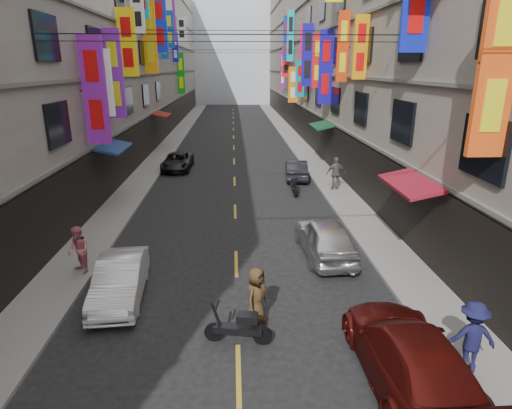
{
  "coord_description": "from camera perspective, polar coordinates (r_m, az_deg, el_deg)",
  "views": [
    {
      "loc": [
        -0.03,
        3.56,
        6.95
      ],
      "look_at": [
        0.45,
        12.6,
        4.03
      ],
      "focal_mm": 30.0,
      "sensor_mm": 36.0,
      "label": 1
    }
  ],
  "objects": [
    {
      "name": "street_awnings",
      "position": [
        22.82,
        -6.14,
        7.8
      ],
      "size": [
        13.99,
        35.2,
        0.41
      ],
      "color": "#16552F",
      "rests_on": "ground"
    },
    {
      "name": "car_left_mid",
      "position": [
        14.16,
        -17.68,
        -9.5
      ],
      "size": [
        1.67,
        4.01,
        1.29
      ],
      "primitive_type": "imported",
      "rotation": [
        0.0,
        0.0,
        0.08
      ],
      "color": "white",
      "rests_on": "ground"
    },
    {
      "name": "lane_markings",
      "position": [
        36.12,
        -2.96,
        6.76
      ],
      "size": [
        0.12,
        80.2,
        0.01
      ],
      "color": "gold",
      "rests_on": "ground"
    },
    {
      "name": "pedestrian_crossing",
      "position": [
        12.17,
        0.03,
        -12.16
      ],
      "size": [
        0.94,
        1.02,
        1.73
      ],
      "primitive_type": "imported",
      "rotation": [
        0.0,
        0.0,
        1.0
      ],
      "color": "#47321C",
      "rests_on": "ground"
    },
    {
      "name": "car_right_near",
      "position": [
        10.81,
        19.78,
        -18.45
      ],
      "size": [
        2.12,
        5.1,
        1.47
      ],
      "primitive_type": "imported",
      "rotation": [
        0.0,
        0.0,
        3.15
      ],
      "color": "#55110E",
      "rests_on": "ground"
    },
    {
      "name": "overhead_cables",
      "position": [
        26.51,
        -3.2,
        21.84
      ],
      "size": [
        14.0,
        38.04,
        1.24
      ],
      "color": "black",
      "rests_on": "ground"
    },
    {
      "name": "pedestrian_rnear",
      "position": [
        11.48,
        26.81,
        -15.46
      ],
      "size": [
        1.2,
        0.71,
        1.78
      ],
      "primitive_type": "imported",
      "rotation": [
        0.0,
        0.0,
        3.04
      ],
      "color": "#16163C",
      "rests_on": "sidewalk_right"
    },
    {
      "name": "building_row_left",
      "position": [
        40.34,
        -21.69,
        20.31
      ],
      "size": [
        10.14,
        90.0,
        19.0
      ],
      "color": "gray",
      "rests_on": "ground"
    },
    {
      "name": "car_right_mid",
      "position": [
        16.57,
        9.21,
        -4.4
      ],
      "size": [
        1.93,
        4.41,
        1.48
      ],
      "primitive_type": "imported",
      "rotation": [
        0.0,
        0.0,
        3.19
      ],
      "color": "silver",
      "rests_on": "ground"
    },
    {
      "name": "haze_block",
      "position": [
        88.54,
        -3.23,
        20.47
      ],
      "size": [
        18.0,
        8.0,
        22.0
      ],
      "primitive_type": "cube",
      "color": "silver",
      "rests_on": "ground"
    },
    {
      "name": "shop_signage",
      "position": [
        31.29,
        -3.79,
        22.0
      ],
      "size": [
        14.0,
        55.0,
        12.1
      ],
      "color": "#0D149B",
      "rests_on": "ground"
    },
    {
      "name": "scooter_far_right",
      "position": [
        24.57,
        5.11,
        2.44
      ],
      "size": [
        0.5,
        1.8,
        1.14
      ],
      "rotation": [
        0.0,
        0.0,
        3.14
      ],
      "color": "black",
      "rests_on": "ground"
    },
    {
      "name": "building_row_right",
      "position": [
        40.36,
        15.32,
        20.89
      ],
      "size": [
        10.14,
        90.0,
        19.0
      ],
      "color": "gray",
      "rests_on": "ground"
    },
    {
      "name": "car_left_far",
      "position": [
        30.84,
        -10.42,
        5.66
      ],
      "size": [
        2.04,
        4.24,
        1.17
      ],
      "primitive_type": "imported",
      "rotation": [
        0.0,
        0.0,
        -0.03
      ],
      "color": "black",
      "rests_on": "ground"
    },
    {
      "name": "pedestrian_rfar",
      "position": [
        25.24,
        10.61,
        4.1
      ],
      "size": [
        1.18,
        0.74,
        1.91
      ],
      "primitive_type": "imported",
      "rotation": [
        0.0,
        0.0,
        3.24
      ],
      "color": "#58585B",
      "rests_on": "sidewalk_right"
    },
    {
      "name": "sidewalk_left",
      "position": [
        39.51,
        -11.79,
        7.45
      ],
      "size": [
        2.0,
        90.0,
        0.12
      ],
      "primitive_type": "cube",
      "color": "slate",
      "rests_on": "ground"
    },
    {
      "name": "scooter_crossing",
      "position": [
        11.66,
        -2.26,
        -16.08
      ],
      "size": [
        1.79,
        0.6,
        1.14
      ],
      "rotation": [
        0.0,
        0.0,
        1.4
      ],
      "color": "black",
      "rests_on": "ground"
    },
    {
      "name": "sidewalk_right",
      "position": [
        39.52,
        5.83,
        7.74
      ],
      "size": [
        2.0,
        90.0,
        0.12
      ],
      "primitive_type": "cube",
      "color": "slate",
      "rests_on": "ground"
    },
    {
      "name": "pedestrian_lfar",
      "position": [
        15.95,
        -22.58,
        -5.65
      ],
      "size": [
        0.97,
        0.98,
        1.68
      ],
      "primitive_type": "imported",
      "rotation": [
        0.0,
        0.0,
        -0.8
      ],
      "color": "#D26F7D",
      "rests_on": "sidewalk_left"
    },
    {
      "name": "car_right_far",
      "position": [
        27.87,
        5.37,
        4.66
      ],
      "size": [
        1.63,
        3.87,
        1.24
      ],
      "primitive_type": "imported",
      "rotation": [
        0.0,
        0.0,
        3.06
      ],
      "color": "#2B2A32",
      "rests_on": "ground"
    }
  ]
}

